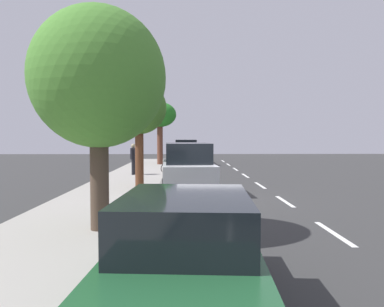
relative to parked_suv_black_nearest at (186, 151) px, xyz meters
name	(u,v)px	position (x,y,z in m)	size (l,w,h in m)	color
ground	(211,198)	(-0.89, 17.01, -1.03)	(68.11, 68.11, 0.00)	#353535
sidewalk	(108,196)	(2.88, 17.01, -0.95)	(3.27, 42.57, 0.14)	#9F9A93
curb_edge	(156,196)	(1.16, 17.01, -0.95)	(0.16, 42.57, 0.14)	gray
lane_stripe_centre	(271,192)	(-3.37, 15.73, -1.02)	(0.14, 40.00, 0.01)	white
lane_stripe_bike_edge	(196,198)	(-0.31, 17.01, -1.02)	(0.12, 42.57, 0.01)	white
parked_suv_black_nearest	(186,151)	(0.00, 0.00, 0.00)	(1.99, 4.71, 1.99)	black
parked_suv_silver_second	(187,167)	(-0.01, 15.92, 0.00)	(2.16, 4.79, 1.99)	#B7BABF
parked_sedan_green_mid	(186,256)	(0.07, 25.90, -0.27)	(2.05, 4.50, 1.52)	#1E512D
bicycle_at_curb	(175,168)	(0.70, 8.57, -0.67)	(1.71, 0.46, 0.73)	black
cyclist_with_backpack	(171,156)	(0.92, 8.11, 0.02)	(0.49, 0.59, 1.71)	#C6B284
street_tree_near_cyclist	(160,116)	(2.00, 2.38, 2.78)	(2.48, 2.48, 4.71)	brown
street_tree_mid_block	(139,109)	(2.00, 14.93, 2.37)	(2.29, 2.29, 4.42)	brown
street_tree_far_end	(98,79)	(2.00, 22.12, 2.49)	(3.00, 3.00, 4.97)	#49392D
pedestrian_on_phone	(133,157)	(2.94, 10.10, 0.09)	(0.28, 0.61, 1.71)	black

